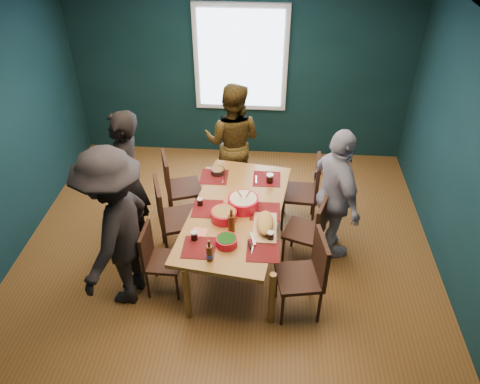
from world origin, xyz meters
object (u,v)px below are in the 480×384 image
object	(u,v)px
chair_right_mid	(312,227)
chair_left_near	(156,255)
dining_table	(236,215)
person_back	(233,142)
chair_right_far	(307,187)
chair_right_near	(309,270)
person_far_left	(128,182)
bowl_herbs	(227,241)
cutting_board	(265,224)
bowl_salad	(224,215)
chair_left_mid	(170,214)
person_right	(335,196)
chair_left_far	(176,183)
bowl_dumpling	(243,203)
person_near_left	(116,230)

from	to	relation	value
chair_right_mid	chair_left_near	bearing A→B (deg)	-143.54
dining_table	person_back	size ratio (longest dim) A/B	1.26
chair_right_far	chair_right_near	xyz separation A→B (m)	(-0.05, -1.43, 0.00)
person_far_left	bowl_herbs	bearing A→B (deg)	52.11
cutting_board	bowl_salad	bearing A→B (deg)	164.84
chair_left_mid	chair_right_far	size ratio (longest dim) A/B	1.04
chair_right_mid	bowl_herbs	xyz separation A→B (m)	(-0.90, -0.59, 0.26)
dining_table	person_back	bearing A→B (deg)	104.79
chair_right_mid	chair_right_near	bearing A→B (deg)	-76.61
dining_table	bowl_herbs	size ratio (longest dim) A/B	9.43
chair_right_near	person_far_left	world-z (taller)	person_far_left
chair_right_near	person_right	world-z (taller)	person_right
dining_table	person_far_left	size ratio (longest dim) A/B	1.17
person_right	chair_left_mid	bearing A→B (deg)	72.58
chair_left_near	chair_right_far	xyz separation A→B (m)	(1.65, 1.25, 0.08)
chair_right_far	person_far_left	xyz separation A→B (m)	(-2.11, -0.49, 0.32)
chair_left_far	cutting_board	world-z (taller)	chair_left_far
person_back	bowl_dumpling	xyz separation A→B (m)	(0.23, -1.32, -0.00)
chair_right_near	person_back	world-z (taller)	person_back
bowl_salad	person_far_left	bearing A→B (deg)	160.14
chair_left_near	bowl_salad	world-z (taller)	bowl_salad
chair_right_far	person_right	distance (m)	0.64
chair_right_mid	bowl_dumpling	world-z (taller)	bowl_dumpling
dining_table	chair_left_near	distance (m)	0.98
person_right	bowl_dumpling	size ratio (longest dim) A/B	4.88
chair_left_near	chair_right_mid	world-z (taller)	chair_right_mid
chair_right_far	bowl_salad	bearing A→B (deg)	-132.81
chair_left_mid	cutting_board	size ratio (longest dim) A/B	1.68
person_near_left	bowl_salad	world-z (taller)	person_near_left
chair_left_far	chair_right_near	size ratio (longest dim) A/B	0.98
chair_left_mid	chair_right_near	bearing A→B (deg)	-45.68
dining_table	bowl_herbs	distance (m)	0.59
dining_table	chair_right_far	distance (m)	1.12
dining_table	bowl_herbs	bearing A→B (deg)	-86.79
chair_left_near	person_back	size ratio (longest dim) A/B	0.51
person_far_left	cutting_board	bearing A→B (deg)	67.39
dining_table	person_right	xyz separation A→B (m)	(1.10, 0.22, 0.16)
person_right	chair_left_far	bearing A→B (deg)	53.14
chair_left_far	chair_right_mid	xyz separation A→B (m)	(1.68, -0.70, -0.03)
chair_left_near	cutting_board	distance (m)	1.21
person_far_left	person_near_left	xyz separation A→B (m)	(0.13, -0.87, 0.03)
chair_left_far	bowl_dumpling	size ratio (longest dim) A/B	2.83
chair_left_far	chair_left_mid	bearing A→B (deg)	-103.35
chair_left_far	cutting_board	size ratio (longest dim) A/B	1.59
chair_left_near	person_back	xyz separation A→B (m)	(0.66, 1.88, 0.33)
chair_right_mid	person_near_left	xyz separation A→B (m)	(-2.00, -0.64, 0.39)
person_back	bowl_salad	size ratio (longest dim) A/B	5.84
person_far_left	bowl_herbs	size ratio (longest dim) A/B	8.06
cutting_board	chair_right_near	bearing A→B (deg)	-41.70
chair_left_mid	person_right	size ratio (longest dim) A/B	0.61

